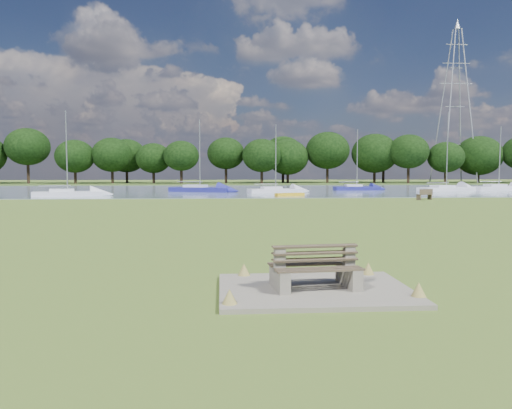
{
  "coord_description": "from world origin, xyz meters",
  "views": [
    {
      "loc": [
        -2.05,
        -24.76,
        2.71
      ],
      "look_at": [
        -0.46,
        -2.0,
        1.11
      ],
      "focal_mm": 35.0,
      "sensor_mm": 36.0,
      "label": 1
    }
  ],
  "objects": [
    {
      "name": "riverbank_bench",
      "position": [
        16.2,
        18.71,
        0.49
      ],
      "size": [
        1.65,
        1.08,
        0.98
      ],
      "rotation": [
        0.0,
        0.0,
        0.41
      ],
      "color": "brown",
      "rests_on": "ground"
    },
    {
      "name": "ground",
      "position": [
        0.0,
        0.0,
        0.0
      ],
      "size": [
        220.0,
        220.0,
        0.0
      ],
      "primitive_type": "plane",
      "color": "olive"
    },
    {
      "name": "bench_pair",
      "position": [
        0.0,
        -14.0,
        0.52
      ],
      "size": [
        2.02,
        1.32,
        1.03
      ],
      "rotation": [
        0.0,
        0.0,
        0.11
      ],
      "color": "gray",
      "rests_on": "concrete_pad"
    },
    {
      "name": "pylon",
      "position": [
        43.33,
        70.0,
        19.52
      ],
      "size": [
        6.54,
        4.59,
        31.37
      ],
      "color": "#A2A4A8",
      "rests_on": "far_bank"
    },
    {
      "name": "sailboat_5",
      "position": [
        -17.42,
        26.07,
        0.51
      ],
      "size": [
        6.83,
        3.6,
        8.5
      ],
      "rotation": [
        0.0,
        0.0,
        0.28
      ],
      "color": "silver",
      "rests_on": "river"
    },
    {
      "name": "sailboat_2",
      "position": [
        -4.67,
        35.34,
        0.55
      ],
      "size": [
        7.64,
        4.67,
        8.61
      ],
      "rotation": [
        0.0,
        0.0,
        -0.38
      ],
      "color": "navy",
      "rests_on": "river"
    },
    {
      "name": "sailboat_4",
      "position": [
        33.4,
        36.75,
        0.53
      ],
      "size": [
        7.25,
        3.22,
        8.17
      ],
      "rotation": [
        0.0,
        0.0,
        0.19
      ],
      "color": "silver",
      "rests_on": "river"
    },
    {
      "name": "sailboat_7",
      "position": [
        25.74,
        35.18,
        0.5
      ],
      "size": [
        7.75,
        4.25,
        9.78
      ],
      "rotation": [
        0.0,
        0.0,
        0.31
      ],
      "color": "silver",
      "rests_on": "river"
    },
    {
      "name": "far_bank",
      "position": [
        0.0,
        72.0,
        0.0
      ],
      "size": [
        220.0,
        20.0,
        0.4
      ],
      "primitive_type": "cube",
      "color": "#4C6626",
      "rests_on": "ground"
    },
    {
      "name": "tree_line",
      "position": [
        8.34,
        68.0,
        5.92
      ],
      "size": [
        158.4,
        8.23,
        9.96
      ],
      "color": "black",
      "rests_on": "far_bank"
    },
    {
      "name": "sailboat_0",
      "position": [
        4.17,
        32.56,
        0.47
      ],
      "size": [
        6.67,
        3.33,
        7.87
      ],
      "rotation": [
        0.0,
        0.0,
        0.25
      ],
      "color": "silver",
      "rests_on": "river"
    },
    {
      "name": "kayak",
      "position": [
        4.87,
        25.28,
        0.21
      ],
      "size": [
        3.17,
        1.86,
        0.31
      ],
      "primitive_type": "cube",
      "rotation": [
        0.0,
        0.0,
        0.39
      ],
      "color": "gold",
      "rests_on": "river"
    },
    {
      "name": "concrete_pad",
      "position": [
        0.0,
        -14.0,
        0.05
      ],
      "size": [
        4.2,
        3.2,
        0.1
      ],
      "primitive_type": "cube",
      "color": "gray",
      "rests_on": "ground"
    },
    {
      "name": "river",
      "position": [
        0.0,
        42.0,
        0.0
      ],
      "size": [
        220.0,
        40.0,
        0.1
      ],
      "primitive_type": "cube",
      "color": "gray",
      "rests_on": "ground"
    },
    {
      "name": "sailboat_6",
      "position": [
        15.43,
        38.72,
        0.51
      ],
      "size": [
        6.03,
        2.08,
        7.86
      ],
      "rotation": [
        0.0,
        0.0,
        0.07
      ],
      "color": "navy",
      "rests_on": "river"
    }
  ]
}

